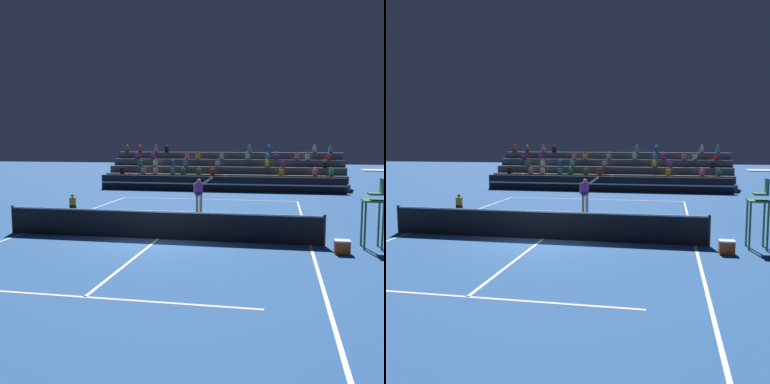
# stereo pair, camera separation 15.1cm
# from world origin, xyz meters

# --- Properties ---
(ground_plane) EXTENTS (120.00, 120.00, 0.00)m
(ground_plane) POSITION_xyz_m (0.00, 0.00, 0.00)
(ground_plane) COLOR #285699
(court_lines) EXTENTS (11.10, 23.90, 0.01)m
(court_lines) POSITION_xyz_m (0.00, 0.00, 0.00)
(court_lines) COLOR white
(court_lines) RESTS_ON ground
(tennis_net) EXTENTS (12.00, 0.10, 1.10)m
(tennis_net) POSITION_xyz_m (0.00, 0.00, 0.54)
(tennis_net) COLOR black
(tennis_net) RESTS_ON ground
(sponsor_banner_wall) EXTENTS (18.00, 0.26, 1.10)m
(sponsor_banner_wall) POSITION_xyz_m (0.00, 16.61, 0.55)
(sponsor_banner_wall) COLOR black
(sponsor_banner_wall) RESTS_ON ground
(bleacher_stand) EXTENTS (18.76, 4.75, 3.38)m
(bleacher_stand) POSITION_xyz_m (-0.00, 20.41, 1.02)
(bleacher_stand) COLOR #4C515B
(bleacher_stand) RESTS_ON ground
(umpire_chair) EXTENTS (0.76, 0.84, 2.67)m
(umpire_chair) POSITION_xyz_m (7.54, -0.00, 1.72)
(umpire_chair) COLOR #337047
(umpire_chair) RESTS_ON ground
(ball_kid_courtside) EXTENTS (0.30, 0.36, 0.84)m
(ball_kid_courtside) POSITION_xyz_m (-6.38, 6.12, 0.33)
(ball_kid_courtside) COLOR black
(ball_kid_courtside) RESTS_ON ground
(tennis_player) EXTENTS (1.43, 0.36, 2.19)m
(tennis_player) POSITION_xyz_m (0.35, 6.83, 0.98)
(tennis_player) COLOR tan
(tennis_player) RESTS_ON ground
(tennis_ball) EXTENTS (0.07, 0.07, 0.07)m
(tennis_ball) POSITION_xyz_m (-4.12, 5.04, 0.03)
(tennis_ball) COLOR #C6DB33
(tennis_ball) RESTS_ON ground
(equipment_cooler) EXTENTS (0.50, 0.38, 0.45)m
(equipment_cooler) POSITION_xyz_m (6.42, -1.01, 0.23)
(equipment_cooler) COLOR #D84C19
(equipment_cooler) RESTS_ON ground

